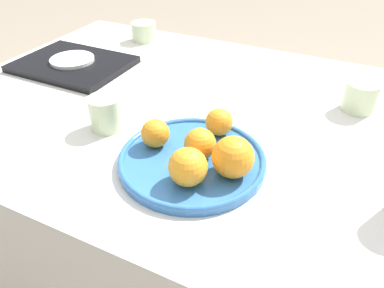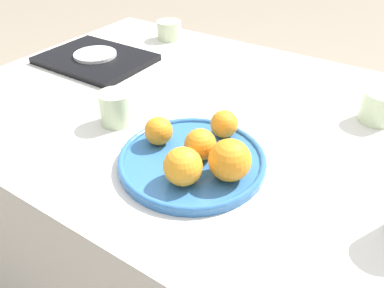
% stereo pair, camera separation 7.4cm
% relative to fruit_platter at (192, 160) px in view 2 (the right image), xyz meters
% --- Properties ---
extents(ground_plane, '(12.00, 12.00, 0.00)m').
position_rel_fruit_platter_xyz_m(ground_plane, '(-0.15, 0.21, -0.77)').
color(ground_plane, gray).
extents(table, '(1.24, 0.94, 0.76)m').
position_rel_fruit_platter_xyz_m(table, '(-0.15, 0.21, -0.39)').
color(table, silver).
rests_on(table, ground_plane).
extents(fruit_platter, '(0.30, 0.30, 0.02)m').
position_rel_fruit_platter_xyz_m(fruit_platter, '(0.00, 0.00, 0.00)').
color(fruit_platter, '#336BAD').
rests_on(fruit_platter, table).
extents(orange_0, '(0.08, 0.08, 0.08)m').
position_rel_fruit_platter_xyz_m(orange_0, '(0.09, -0.01, 0.04)').
color(orange_0, orange).
rests_on(orange_0, fruit_platter).
extents(orange_1, '(0.06, 0.06, 0.06)m').
position_rel_fruit_platter_xyz_m(orange_1, '(-0.09, 0.01, 0.03)').
color(orange_1, orange).
rests_on(orange_1, fruit_platter).
extents(orange_2, '(0.06, 0.06, 0.06)m').
position_rel_fruit_platter_xyz_m(orange_2, '(0.01, 0.01, 0.04)').
color(orange_2, orange).
rests_on(orange_2, fruit_platter).
extents(orange_3, '(0.07, 0.07, 0.07)m').
position_rel_fruit_platter_xyz_m(orange_3, '(0.03, -0.07, 0.04)').
color(orange_3, orange).
rests_on(orange_3, fruit_platter).
extents(orange_4, '(0.06, 0.06, 0.06)m').
position_rel_fruit_platter_xyz_m(orange_4, '(0.01, 0.11, 0.03)').
color(orange_4, orange).
rests_on(orange_4, fruit_platter).
extents(serving_tray, '(0.33, 0.25, 0.02)m').
position_rel_fruit_platter_xyz_m(serving_tray, '(-0.54, 0.27, -0.00)').
color(serving_tray, black).
rests_on(serving_tray, table).
extents(side_plate, '(0.13, 0.13, 0.01)m').
position_rel_fruit_platter_xyz_m(side_plate, '(-0.54, 0.27, 0.01)').
color(side_plate, silver).
rests_on(side_plate, serving_tray).
extents(cup_0, '(0.08, 0.08, 0.07)m').
position_rel_fruit_platter_xyz_m(cup_0, '(0.28, 0.38, 0.03)').
color(cup_0, beige).
rests_on(cup_0, table).
extents(cup_1, '(0.08, 0.08, 0.08)m').
position_rel_fruit_platter_xyz_m(cup_1, '(-0.24, 0.04, 0.03)').
color(cup_1, beige).
rests_on(cup_1, table).
extents(cup_2, '(0.09, 0.09, 0.06)m').
position_rel_fruit_platter_xyz_m(cup_2, '(-0.47, 0.57, 0.02)').
color(cup_2, beige).
rests_on(cup_2, table).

